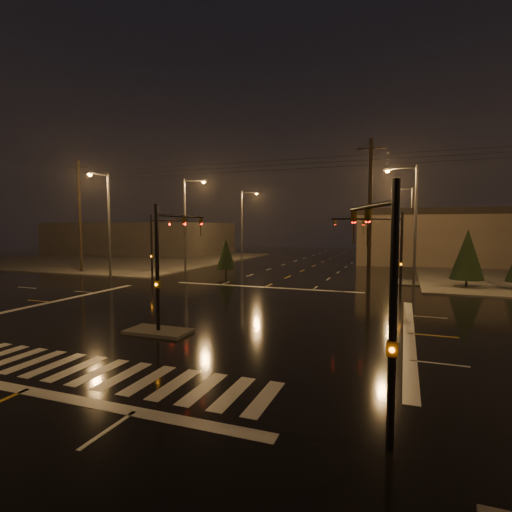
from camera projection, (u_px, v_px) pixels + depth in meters
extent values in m
plane|color=black|center=(200.00, 315.00, 22.40)|extent=(140.00, 140.00, 0.00)
cube|color=#413E3A|center=(120.00, 259.00, 60.88)|extent=(36.00, 36.00, 0.12)
cube|color=#413E3A|center=(158.00, 331.00, 18.66)|extent=(3.00, 1.60, 0.15)
cube|color=beige|center=(76.00, 368.00, 13.99)|extent=(15.00, 2.60, 0.01)
cube|color=beige|center=(25.00, 390.00, 12.12)|extent=(16.00, 0.50, 0.01)
cube|color=beige|center=(264.00, 287.00, 32.68)|extent=(16.00, 0.50, 0.01)
cube|color=#3A3433|center=(141.00, 238.00, 73.63)|extent=(30.00, 18.00, 5.60)
cylinder|color=black|center=(157.00, 269.00, 18.44)|extent=(0.18, 0.18, 6.00)
cylinder|color=black|center=(182.00, 216.00, 20.36)|extent=(0.12, 4.50, 0.12)
imported|color=#594707|center=(201.00, 218.00, 22.25)|extent=(0.16, 0.20, 1.00)
cube|color=#594707|center=(158.00, 284.00, 18.49)|extent=(0.25, 0.18, 0.35)
cylinder|color=black|center=(401.00, 254.00, 28.33)|extent=(0.18, 0.18, 6.00)
cylinder|color=black|center=(367.00, 219.00, 28.16)|extent=(4.74, 1.82, 0.12)
imported|color=#594707|center=(335.00, 220.00, 28.19)|extent=(0.24, 0.22, 1.00)
cube|color=#594707|center=(401.00, 264.00, 28.38)|extent=(0.25, 0.18, 0.35)
cylinder|color=black|center=(152.00, 249.00, 35.65)|extent=(0.18, 0.18, 6.00)
cylinder|color=black|center=(168.00, 220.00, 33.85)|extent=(4.74, 1.82, 0.12)
imported|color=#594707|center=(186.00, 221.00, 32.39)|extent=(0.24, 0.22, 1.00)
cube|color=#594707|center=(152.00, 256.00, 35.70)|extent=(0.25, 0.18, 0.35)
cylinder|color=black|center=(393.00, 317.00, 8.71)|extent=(0.18, 0.18, 6.00)
cylinder|color=black|center=(370.00, 207.00, 10.52)|extent=(1.48, 3.80, 0.12)
imported|color=#594707|center=(354.00, 211.00, 12.32)|extent=(0.22, 0.24, 1.00)
cube|color=#594707|center=(392.00, 349.00, 8.76)|extent=(0.25, 0.18, 0.35)
cylinder|color=#38383A|center=(185.00, 226.00, 42.86)|extent=(0.24, 0.24, 10.00)
cylinder|color=#38383A|center=(194.00, 181.00, 42.08)|extent=(2.40, 0.14, 0.14)
cube|color=#38383A|center=(203.00, 181.00, 41.70)|extent=(0.70, 0.30, 0.18)
sphere|color=orange|center=(203.00, 182.00, 41.71)|extent=(0.32, 0.32, 0.32)
cylinder|color=#38383A|center=(242.00, 226.00, 57.81)|extent=(0.24, 0.24, 10.00)
cylinder|color=#38383A|center=(249.00, 193.00, 57.03)|extent=(2.40, 0.14, 0.14)
cube|color=#38383A|center=(257.00, 193.00, 56.65)|extent=(0.70, 0.30, 0.18)
sphere|color=orange|center=(257.00, 194.00, 56.66)|extent=(0.32, 0.32, 0.32)
cylinder|color=#38383A|center=(415.00, 226.00, 32.97)|extent=(0.24, 0.24, 10.00)
cylinder|color=#38383A|center=(401.00, 168.00, 33.03)|extent=(2.40, 0.14, 0.14)
cube|color=#38383A|center=(388.00, 169.00, 33.42)|extent=(0.70, 0.30, 0.18)
sphere|color=orange|center=(387.00, 171.00, 33.43)|extent=(0.32, 0.32, 0.32)
cylinder|color=#38383A|center=(412.00, 226.00, 51.66)|extent=(0.24, 0.24, 10.00)
cylinder|color=#38383A|center=(403.00, 189.00, 51.72)|extent=(2.40, 0.14, 0.14)
cube|color=#38383A|center=(394.00, 190.00, 52.11)|extent=(0.70, 0.30, 0.18)
sphere|color=orange|center=(394.00, 191.00, 52.12)|extent=(0.32, 0.32, 0.32)
cylinder|color=#38383A|center=(109.00, 226.00, 38.35)|extent=(0.24, 0.24, 10.00)
cylinder|color=#38383A|center=(99.00, 174.00, 36.87)|extent=(0.14, 2.40, 0.14)
cube|color=#38383A|center=(90.00, 173.00, 35.85)|extent=(0.30, 0.70, 0.18)
sphere|color=orange|center=(90.00, 175.00, 35.86)|extent=(0.32, 0.32, 0.32)
cylinder|color=black|center=(80.00, 217.00, 42.70)|extent=(0.32, 0.32, 12.00)
cube|color=black|center=(78.00, 168.00, 42.32)|extent=(2.20, 0.12, 0.12)
cylinder|color=black|center=(370.00, 214.00, 32.25)|extent=(0.32, 0.32, 12.00)
cube|color=black|center=(371.00, 148.00, 31.86)|extent=(2.20, 0.12, 0.12)
cylinder|color=black|center=(466.00, 284.00, 32.27)|extent=(0.18, 0.18, 0.70)
cone|color=black|center=(467.00, 254.00, 32.09)|extent=(2.61, 2.61, 4.07)
cylinder|color=black|center=(226.00, 272.00, 40.09)|extent=(0.18, 0.18, 0.70)
cone|color=black|center=(226.00, 254.00, 39.95)|extent=(1.95, 1.95, 3.05)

